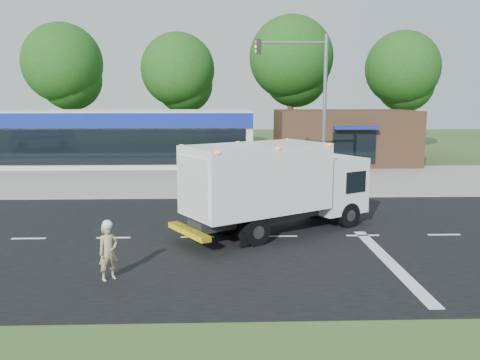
{
  "coord_description": "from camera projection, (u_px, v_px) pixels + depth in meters",
  "views": [
    {
      "loc": [
        -2.07,
        -17.7,
        5.01
      ],
      "look_at": [
        -1.39,
        2.34,
        1.7
      ],
      "focal_mm": 38.0,
      "sensor_mm": 36.0,
      "label": 1
    }
  ],
  "objects": [
    {
      "name": "ground",
      "position": [
        281.0,
        237.0,
        18.34
      ],
      "size": [
        120.0,
        120.0,
        0.0
      ],
      "primitive_type": "plane",
      "color": "#385123",
      "rests_on": "ground"
    },
    {
      "name": "road_asphalt",
      "position": [
        281.0,
        236.0,
        18.34
      ],
      "size": [
        60.0,
        14.0,
        0.02
      ],
      "primitive_type": "cube",
      "color": "black",
      "rests_on": "ground"
    },
    {
      "name": "sidewalk",
      "position": [
        263.0,
        193.0,
        26.42
      ],
      "size": [
        60.0,
        2.4,
        0.12
      ],
      "primitive_type": "cube",
      "color": "gray",
      "rests_on": "ground"
    },
    {
      "name": "parking_apron",
      "position": [
        256.0,
        176.0,
        32.14
      ],
      "size": [
        60.0,
        9.0,
        0.02
      ],
      "primitive_type": "cube",
      "color": "gray",
      "rests_on": "ground"
    },
    {
      "name": "lane_markings",
      "position": [
        325.0,
        247.0,
        17.05
      ],
      "size": [
        55.2,
        7.0,
        0.01
      ],
      "color": "silver",
      "rests_on": "road_asphalt"
    },
    {
      "name": "ems_box_truck",
      "position": [
        275.0,
        181.0,
        18.61
      ],
      "size": [
        7.66,
        5.89,
        3.35
      ],
      "rotation": [
        0.0,
        0.0,
        0.54
      ],
      "color": "black",
      "rests_on": "ground"
    },
    {
      "name": "emergency_worker",
      "position": [
        108.0,
        250.0,
        13.9
      ],
      "size": [
        0.69,
        0.67,
        1.7
      ],
      "rotation": [
        0.0,
        0.0,
        0.72
      ],
      "color": "tan",
      "rests_on": "ground"
    },
    {
      "name": "retail_strip_mall",
      "position": [
        129.0,
        138.0,
        37.36
      ],
      "size": [
        18.0,
        6.2,
        4.0
      ],
      "color": "beige",
      "rests_on": "ground"
    },
    {
      "name": "brown_storefront",
      "position": [
        344.0,
        137.0,
        37.95
      ],
      "size": [
        10.0,
        6.7,
        4.0
      ],
      "color": "#382316",
      "rests_on": "ground"
    },
    {
      "name": "traffic_signal_pole",
      "position": [
        312.0,
        98.0,
        25.11
      ],
      "size": [
        3.51,
        0.25,
        8.0
      ],
      "color": "gray",
      "rests_on": "ground"
    },
    {
      "name": "background_trees",
      "position": [
        236.0,
        69.0,
        44.88
      ],
      "size": [
        36.77,
        7.39,
        12.1
      ],
      "color": "#332114",
      "rests_on": "ground"
    }
  ]
}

